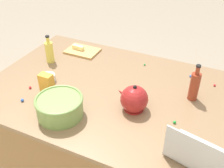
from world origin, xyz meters
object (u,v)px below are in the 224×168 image
laptop (196,154)px  butter_stick_left (78,47)px  bottle_soy (194,86)px  candy_bag (47,85)px  kettle (134,99)px  ramekin_medium (48,78)px  bottle_oil (49,52)px  mixing_bowl_large (60,106)px  cutting_board (82,51)px

laptop → butter_stick_left: 1.43m
bottle_soy → candy_bag: 0.99m
kettle → ramekin_medium: size_ratio=1.97×
bottle_oil → laptop: bearing=157.8°
bottle_oil → kettle: bottle_oil is taller
kettle → butter_stick_left: (0.75, -0.55, -0.04)m
laptop → kettle: bearing=-29.3°
bottle_soy → kettle: bearing=40.4°
mixing_bowl_large → kettle: size_ratio=1.41×
ramekin_medium → candy_bag: size_ratio=0.64×
butter_stick_left → ramekin_medium: size_ratio=1.01×
ramekin_medium → candy_bag: bearing=126.1°
laptop → kettle: (0.44, -0.25, 0.03)m
bottle_soy → cutting_board: 1.07m
mixing_bowl_large → ramekin_medium: 0.42m
bottle_soy → butter_stick_left: bottle_soy is taller
bottle_soy → cutting_board: bottle_soy is taller
laptop → ramekin_medium: size_ratio=3.23×
kettle → cutting_board: kettle is taller
laptop → kettle: laptop is taller
laptop → kettle: size_ratio=1.64×
kettle → butter_stick_left: size_ratio=1.94×
mixing_bowl_large → bottle_oil: 0.70m
candy_bag → ramekin_medium: bearing=-53.9°
kettle → cutting_board: 0.89m
bottle_oil → ramekin_medium: (-0.16, 0.25, -0.07)m
ramekin_medium → laptop: bearing=166.1°
laptop → kettle: 0.51m
laptop → bottle_soy: 0.54m
bottle_soy → butter_stick_left: size_ratio=2.41×
kettle → butter_stick_left: bearing=-36.1°
bottle_soy → bottle_oil: 1.18m
mixing_bowl_large → bottle_soy: 0.89m
mixing_bowl_large → kettle: bearing=-147.8°
bottle_oil → ramekin_medium: bearing=122.4°
bottle_oil → butter_stick_left: bottle_oil is taller
cutting_board → butter_stick_left: 0.05m
laptop → mixing_bowl_large: size_ratio=1.16×
mixing_bowl_large → bottle_soy: bearing=-143.9°
butter_stick_left → candy_bag: 0.68m
mixing_bowl_large → kettle: kettle is taller
bottle_oil → ramekin_medium: bottle_oil is taller
cutting_board → ramekin_medium: (-0.01, 0.51, 0.02)m
mixing_bowl_large → candy_bag: (0.20, -0.14, 0.02)m
bottle_soy → kettle: 0.42m
mixing_bowl_large → bottle_soy: bottle_soy is taller
bottle_oil → cutting_board: bearing=-120.2°
cutting_board → candy_bag: candy_bag is taller
laptop → mixing_bowl_large: (0.84, 0.00, 0.02)m
bottle_soy → bottle_oil: bearing=-0.4°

